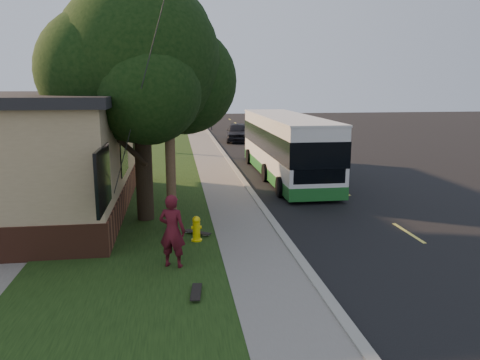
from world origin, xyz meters
The scene contains 17 objects.
ground centered at (0.00, 0.00, 0.00)m, with size 120.00×120.00×0.00m, color black.
road centered at (4.00, 10.00, 0.01)m, with size 8.00×80.00×0.01m, color black.
curb centered at (0.00, 10.00, 0.06)m, with size 0.25×80.00×0.12m, color gray.
sidewalk centered at (-1.00, 10.00, 0.04)m, with size 2.00×80.00×0.08m, color slate.
grass_verge centered at (-4.50, 10.00, 0.04)m, with size 5.00×80.00×0.07m, color black.
fire_hydrant centered at (-2.60, 0.00, 0.43)m, with size 0.32×0.32×0.74m.
utility_pole centered at (-3.31, 0.99, 4.63)m, with size 2.86×3.21×9.07m.
leafy_tree centered at (-4.17, 2.65, 5.17)m, with size 6.30×6.00×7.80m.
bare_tree_near centered at (-3.50, 18.00, 2.15)m, with size 1.38×1.21×4.31m.
bare_tree_far centered at (-3.00, 30.00, 2.00)m, with size 1.38×1.21×4.03m.
traffic_signal centered at (0.50, 34.00, 3.16)m, with size 0.18×0.22×5.50m.
transit_bus centered at (2.25, 9.27, 1.63)m, with size 2.60×11.28×3.06m.
skateboarder centered at (-3.28, -1.89, 1.00)m, with size 0.68×0.44×1.86m, color #4D0F19.
skateboard_main centered at (-2.78, -3.60, 0.13)m, with size 0.31×0.88×0.08m.
skateboard_spare centered at (-2.55, 0.57, 0.13)m, with size 0.85×0.71×0.08m.
dumpster centered at (-7.38, 2.76, 0.68)m, with size 1.57×1.30×1.28m.
distant_car centered at (1.88, 24.33, 0.75)m, with size 1.77×4.39×1.50m, color black.
Camera 1 is at (-3.14, -13.10, 4.58)m, focal length 35.00 mm.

